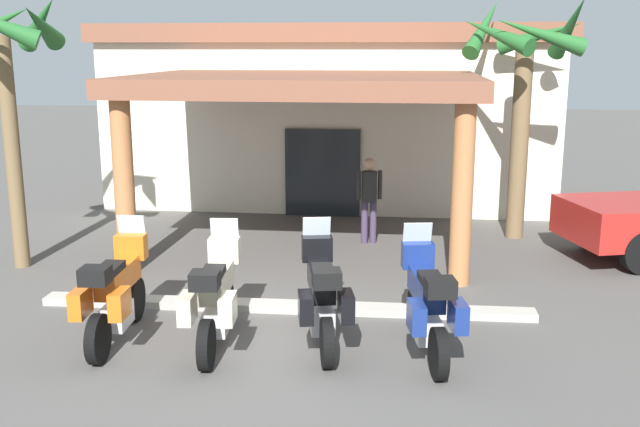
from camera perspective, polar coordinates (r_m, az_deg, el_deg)
The scene contains 10 objects.
ground_plane at distance 10.79m, azimuth -3.67°, elevation -9.12°, with size 80.00×80.00×0.00m, color #514F4C.
motel_building at distance 20.28m, azimuth 1.11°, elevation 7.98°, with size 11.68×11.65×4.54m.
motorcycle_orange at distance 10.62m, azimuth -15.47°, elevation -5.92°, with size 0.72×2.21×1.61m.
motorcycle_cream at distance 10.16m, azimuth -8.02°, elevation -6.43°, with size 0.73×2.21×1.61m.
motorcycle_black at distance 10.13m, azimuth 0.14°, elevation -6.36°, with size 0.88×2.20×1.61m.
motorcycle_blue at distance 9.90m, azimuth 8.29°, elevation -6.95°, with size 0.83×2.21×1.61m.
pedestrian at distance 15.31m, azimuth 3.80°, elevation 1.51°, with size 0.52×0.32×1.78m.
palm_tree_roadside at distance 14.38m, azimuth -23.27°, elevation 11.10°, with size 2.21×2.28×4.98m.
palm_tree_near_portico at distance 16.00m, azimuth 15.40°, elevation 10.68°, with size 2.71×2.76×5.10m.
curb_strip at distance 11.62m, azimuth -2.77°, elevation -7.17°, with size 7.68×0.36×0.12m, color #ADA89E.
Camera 1 is at (1.66, -9.88, 4.01)m, focal length 41.60 mm.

